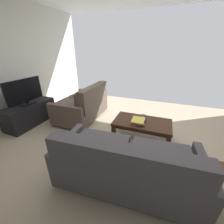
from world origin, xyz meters
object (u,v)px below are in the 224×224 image
Objects in this scene: loveseat_near at (84,105)px; tv_stand at (30,114)px; flat_tv at (24,92)px; tv_remote at (143,116)px; book_stack at (138,121)px; coffee_table at (142,124)px; sofa_main at (126,165)px.

loveseat_near reaches higher than tv_stand.
tv_remote is (-2.57, -0.46, -0.38)m from flat_tv.
book_stack reaches higher than tv_remote.
sofa_main is at bearing 89.08° from coffee_table.
loveseat_near is 1.33m from flat_tv.
tv_remote is (0.00, -1.32, 0.06)m from sofa_main.
tv_remote is (0.02, -0.21, 0.08)m from coffee_table.
book_stack is at bearing 49.60° from coffee_table.
coffee_table is 1.22× the size of flat_tv.
book_stack is at bearing -87.45° from sofa_main.
book_stack is (-2.53, -0.17, -0.35)m from flat_tv.
loveseat_near is (1.53, -1.56, 0.00)m from sofa_main.
loveseat_near reaches higher than tv_remote.
book_stack is (0.06, 0.08, 0.10)m from coffee_table.
tv_stand is 7.21× the size of tv_remote.
loveseat_near is 1.18× the size of tv_stand.
book_stack is 2.05× the size of tv_remote.
loveseat_near is at bearing -16.01° from coffee_table.
flat_tv reaches higher than coffee_table.
loveseat_near is 8.47× the size of tv_remote.
sofa_main is 1.32m from tv_remote.
flat_tv is (1.05, 0.69, 0.43)m from loveseat_near.
tv_stand is at bearing -18.59° from sofa_main.
sofa_main is 1.58× the size of tv_stand.
flat_tv is at bearing 10.12° from tv_remote.
tv_remote is at bearing 171.35° from loveseat_near.
flat_tv reaches higher than sofa_main.
sofa_main is 2.75m from flat_tv.
flat_tv reaches higher than book_stack.
tv_stand is at bearing -52.68° from flat_tv.
book_stack is (0.05, -1.04, 0.08)m from sofa_main.
sofa_main reaches higher than book_stack.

